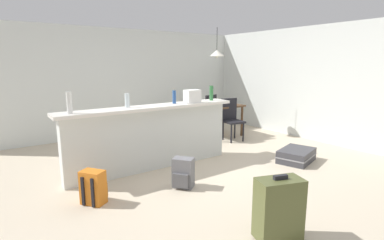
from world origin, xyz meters
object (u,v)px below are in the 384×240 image
bottle_green (211,93)px  dining_table (217,109)px  grocery_bag (192,96)px  dining_chair_far_side (208,111)px  backpack_orange (94,188)px  bottle_clear (127,100)px  suitcase_flat_charcoal (296,155)px  dining_chair_near_partition (231,117)px  bottle_blue (174,97)px  suitcase_upright_olive (279,209)px  pendant_lamp (217,53)px  bottle_white (69,103)px  backpack_grey (183,173)px

bottle_green → dining_table: size_ratio=0.24×
grocery_bag → dining_chair_far_side: 2.42m
bottle_green → backpack_orange: (-2.41, -0.72, -0.97)m
bottle_clear → suitcase_flat_charcoal: bottle_clear is taller
dining_chair_near_partition → bottle_blue: bearing=-161.9°
dining_chair_near_partition → grocery_bag: bearing=-156.0°
bottle_blue → suitcase_upright_olive: (-0.41, -2.55, -0.82)m
backpack_orange → bottle_blue: bearing=24.2°
bottle_green → grocery_bag: bearing=-171.9°
dining_chair_far_side → pendant_lamp: 1.47m
bottle_green → dining_chair_far_side: bearing=53.6°
bottle_white → suitcase_upright_olive: bottle_white is taller
grocery_bag → backpack_grey: grocery_bag is taller
bottle_blue → dining_chair_near_partition: (1.86, 0.61, -0.63)m
bottle_green → bottle_white: bearing=-178.8°
backpack_grey → backpack_orange: same height
dining_table → dining_chair_far_side: 0.52m
bottle_white → dining_table: bottle_white is taller
bottle_green → pendant_lamp: (1.10, 1.19, 0.76)m
dining_table → suitcase_flat_charcoal: bearing=-91.6°
bottle_white → suitcase_flat_charcoal: size_ratio=0.33×
grocery_bag → backpack_orange: (-1.94, -0.65, -0.94)m
bottle_green → dining_chair_near_partition: bottle_green is taller
dining_table → backpack_orange: dining_table is taller
bottle_white → bottle_clear: (0.86, 0.11, -0.04)m
bottle_clear → suitcase_flat_charcoal: (2.60, -1.22, -1.03)m
bottle_white → grocery_bag: bearing=-0.4°
dining_table → backpack_grey: bearing=-138.3°
dining_chair_near_partition → backpack_grey: 2.83m
dining_chair_far_side → backpack_grey: dining_chair_far_side is taller
backpack_orange → bottle_white: bearing=94.9°
dining_table → suitcase_upright_olive: 4.29m
bottle_clear → backpack_grey: bearing=-70.5°
dining_chair_far_side → grocery_bag: bearing=-134.7°
backpack_orange → grocery_bag: bearing=18.6°
suitcase_flat_charcoal → backpack_grey: bearing=174.6°
dining_chair_near_partition → pendant_lamp: size_ratio=1.35×
bottle_clear → backpack_grey: (0.36, -1.00, -0.94)m
grocery_bag → pendant_lamp: pendant_lamp is taller
bottle_clear → grocery_bag: size_ratio=0.83×
dining_chair_near_partition → backpack_grey: size_ratio=2.21×
pendant_lamp → backpack_orange: 4.35m
suitcase_flat_charcoal → dining_chair_near_partition: bearing=87.3°
suitcase_flat_charcoal → suitcase_upright_olive: suitcase_upright_olive is taller
dining_chair_near_partition → pendant_lamp: 1.52m
bottle_blue → pendant_lamp: size_ratio=0.32×
bottle_white → bottle_green: (2.47, 0.05, -0.01)m
bottle_green → suitcase_upright_olive: size_ratio=0.40×
bottle_white → dining_table: bearing=18.2°
bottle_green → suitcase_upright_olive: bearing=-115.2°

